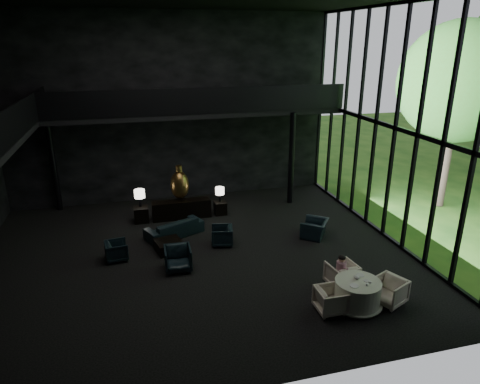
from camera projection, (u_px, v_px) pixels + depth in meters
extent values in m
cube|color=black|center=(198.00, 257.00, 14.27)|extent=(14.00, 12.00, 0.02)
cube|color=black|center=(172.00, 110.00, 18.39)|extent=(14.00, 0.04, 8.00)
cube|color=black|center=(247.00, 212.00, 7.46)|extent=(14.00, 0.04, 8.00)
cube|color=black|center=(199.00, 112.00, 17.72)|extent=(12.00, 2.00, 0.25)
cube|color=black|center=(9.00, 128.00, 11.52)|extent=(0.06, 12.00, 1.00)
cube|color=black|center=(202.00, 101.00, 16.60)|extent=(12.00, 0.06, 1.00)
cylinder|color=black|center=(53.00, 164.00, 17.59)|extent=(0.24, 0.24, 4.00)
cylinder|color=black|center=(291.00, 159.00, 18.39)|extent=(0.24, 0.24, 4.00)
cylinder|color=#382D23|center=(448.00, 151.00, 17.90)|extent=(0.36, 0.36, 4.90)
sphere|color=#2B5E21|center=(459.00, 82.00, 16.96)|extent=(4.80, 4.80, 4.80)
cube|color=black|center=(182.00, 209.00, 17.27)|extent=(2.35, 0.53, 0.75)
ellipsoid|color=#B98842|center=(180.00, 185.00, 17.19)|extent=(0.74, 0.74, 1.15)
cylinder|color=#B98842|center=(179.00, 169.00, 16.96)|extent=(0.25, 0.25, 0.23)
cube|color=black|center=(141.00, 214.00, 16.93)|extent=(0.56, 0.56, 0.61)
cylinder|color=black|center=(140.00, 202.00, 16.88)|extent=(0.12, 0.12, 0.36)
cylinder|color=white|center=(140.00, 194.00, 16.76)|extent=(0.41, 0.41, 0.33)
cube|color=black|center=(220.00, 208.00, 17.69)|extent=(0.48, 0.48, 0.53)
cylinder|color=black|center=(220.00, 198.00, 17.60)|extent=(0.11, 0.11, 0.32)
cylinder|color=white|center=(220.00, 191.00, 17.50)|extent=(0.37, 0.37, 0.29)
imported|color=black|center=(174.00, 225.00, 15.70)|extent=(2.27, 1.48, 0.86)
imported|color=black|center=(117.00, 251.00, 13.99)|extent=(0.66, 0.70, 0.65)
imported|color=black|center=(222.00, 235.00, 15.02)|extent=(0.78, 0.81, 0.71)
imported|color=black|center=(178.00, 257.00, 13.33)|extent=(0.91, 0.85, 0.91)
imported|color=black|center=(315.00, 227.00, 15.61)|extent=(1.02, 1.08, 0.79)
cube|color=black|center=(169.00, 246.00, 14.61)|extent=(1.02, 1.02, 0.38)
cylinder|color=white|center=(357.00, 293.00, 11.54)|extent=(1.23, 1.23, 0.75)
cone|color=white|center=(356.00, 304.00, 11.65)|extent=(1.39, 1.39, 0.10)
imported|color=white|center=(342.00, 273.00, 12.47)|extent=(0.89, 0.85, 0.83)
imported|color=beige|center=(389.00, 289.00, 11.65)|extent=(1.02, 1.05, 0.83)
imported|color=beige|center=(331.00, 299.00, 11.29)|extent=(0.68, 0.72, 0.74)
cylinder|color=pink|center=(341.00, 268.00, 12.27)|extent=(0.28, 0.28, 0.41)
sphere|color=#D8A884|center=(342.00, 259.00, 12.17)|extent=(0.20, 0.20, 0.20)
ellipsoid|color=black|center=(342.00, 258.00, 12.16)|extent=(0.21, 0.21, 0.14)
cylinder|color=white|center=(354.00, 286.00, 11.19)|extent=(0.26, 0.26, 0.02)
cylinder|color=white|center=(360.00, 275.00, 11.71)|extent=(0.27, 0.27, 0.01)
cylinder|color=white|center=(366.00, 281.00, 11.42)|extent=(0.15, 0.15, 0.01)
cylinder|color=white|center=(370.00, 282.00, 11.32)|extent=(0.08, 0.08, 0.06)
ellipsoid|color=white|center=(357.00, 277.00, 11.54)|extent=(0.17, 0.17, 0.08)
cylinder|color=#99999E|center=(367.00, 285.00, 11.20)|extent=(0.07, 0.07, 0.07)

